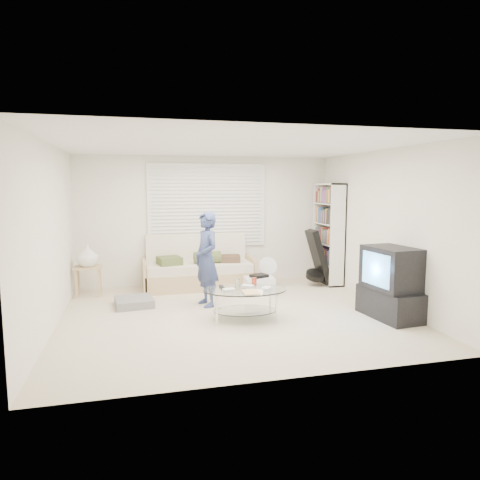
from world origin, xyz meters
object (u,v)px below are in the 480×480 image
object	(u,v)px
futon_sofa	(199,270)
tv_unit	(390,284)
coffee_table	(245,295)
bookshelf	(328,234)

from	to	relation	value
futon_sofa	tv_unit	distance (m)	3.55
tv_unit	coffee_table	world-z (taller)	tv_unit
futon_sofa	coffee_table	distance (m)	2.17
bookshelf	tv_unit	bearing A→B (deg)	-93.05
tv_unit	bookshelf	bearing A→B (deg)	86.95
tv_unit	coffee_table	bearing A→B (deg)	168.19
futon_sofa	bookshelf	world-z (taller)	bookshelf
bookshelf	coffee_table	distance (m)	2.98
tv_unit	coffee_table	distance (m)	2.12
futon_sofa	bookshelf	xyz separation A→B (m)	(2.56, -0.22, 0.66)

